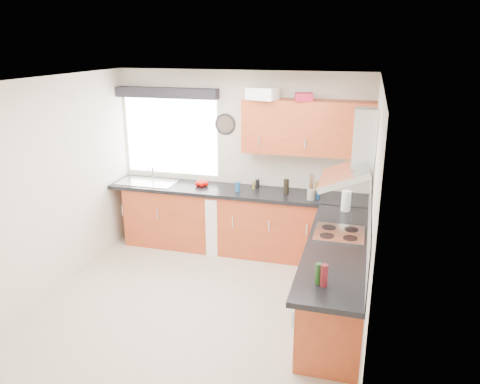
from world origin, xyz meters
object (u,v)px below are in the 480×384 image
(oven, at_px, (336,275))
(extractor_hood, at_px, (355,156))
(upper_cabinets, at_px, (308,127))
(washing_machine, at_px, (225,221))

(oven, distance_m, extractor_hood, 1.35)
(oven, bearing_deg, upper_cabinets, 112.54)
(extractor_hood, xyz_separation_m, upper_cabinets, (-0.65, 1.33, 0.03))
(oven, bearing_deg, washing_machine, 143.52)
(upper_cabinets, relative_size, washing_machine, 2.05)
(oven, relative_size, extractor_hood, 1.09)
(upper_cabinets, xyz_separation_m, washing_machine, (-1.10, -0.10, -1.38))
(extractor_hood, distance_m, washing_machine, 2.53)
(upper_cabinets, bearing_deg, oven, -67.46)
(washing_machine, bearing_deg, upper_cabinets, -13.95)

